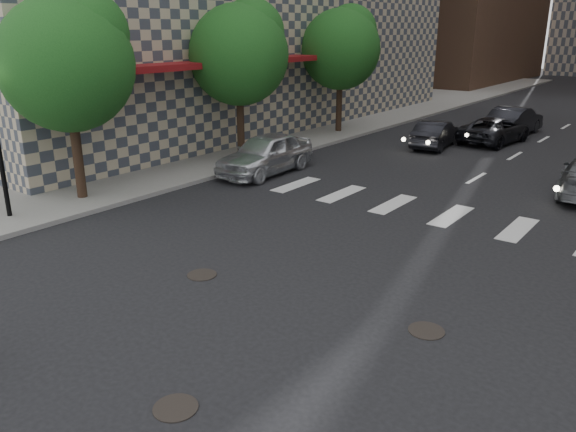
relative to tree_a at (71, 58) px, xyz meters
The scene contains 12 objects.
ground 10.99m from the tree_a, 18.35° to the right, with size 160.00×160.00×0.00m, color black.
sidewalk_left 18.19m from the tree_a, 106.66° to the left, with size 13.00×80.00×0.15m, color gray.
tree_a is the anchor object (origin of this frame).
tree_b 8.00m from the tree_a, 90.00° to the left, with size 4.20×4.20×6.60m.
tree_c 16.00m from the tree_a, 90.00° to the left, with size 4.20×4.20×6.60m.
manhole_a 12.91m from the tree_a, 27.88° to the right, with size 0.70×0.70×0.02m, color black.
manhole_b 8.99m from the tree_a, 14.56° to the right, with size 0.70×0.70×0.02m, color black.
manhole_c 13.62m from the tree_a, ahead, with size 0.70×0.70×0.02m, color black.
silver_sedan 7.96m from the tree_a, 69.38° to the left, with size 1.89×4.69×1.60m, color silver.
traffic_car_a 16.99m from the tree_a, 69.71° to the left, with size 1.37×3.94×1.30m, color black.
traffic_car_c 20.27m from the tree_a, 67.34° to the left, with size 2.14×4.64×1.29m, color black.
traffic_car_e 22.92m from the tree_a, 69.91° to the left, with size 1.62×4.65×1.53m, color black.
Camera 1 is at (6.95, -7.20, 5.55)m, focal length 35.00 mm.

